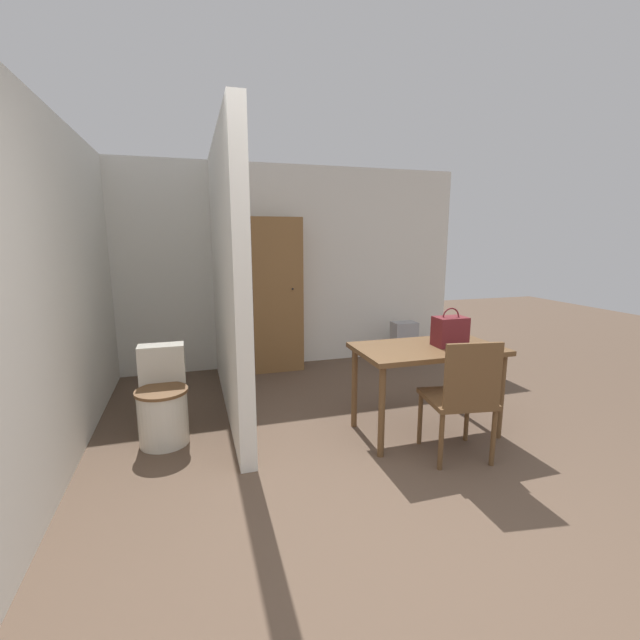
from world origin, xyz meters
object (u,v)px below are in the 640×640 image
handbag (450,331)px  space_heater (404,343)px  toilet (163,403)px  wooden_chair (462,395)px  dining_table (427,357)px  wooden_cabinet (276,295)px

handbag → space_heater: bearing=72.2°
toilet → handbag: 2.40m
wooden_chair → toilet: wooden_chair is taller
handbag → wooden_chair: bearing=-111.0°
dining_table → wooden_cabinet: bearing=111.7°
toilet → handbag: size_ratio=2.35×
dining_table → space_heater: size_ratio=2.16×
wooden_cabinet → space_heater: (1.64, -0.24, -0.66)m
handbag → dining_table: bearing=170.2°
wooden_cabinet → space_heater: bearing=-8.2°
handbag → space_heater: size_ratio=0.59×
wooden_chair → toilet: bearing=163.9°
dining_table → wooden_chair: size_ratio=1.28×
dining_table → space_heater: (0.79, 1.88, -0.39)m
wooden_cabinet → space_heater: wooden_cabinet is taller
wooden_chair → handbag: handbag is taller
dining_table → handbag: size_ratio=3.69×
dining_table → handbag: handbag is taller
space_heater → toilet: bearing=-154.3°
dining_table → toilet: bearing=167.0°
wooden_cabinet → dining_table: bearing=-68.3°
dining_table → space_heater: 2.08m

